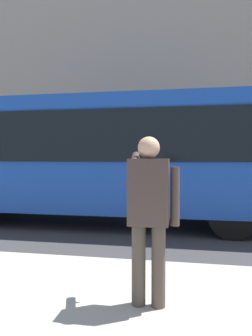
{
  "coord_description": "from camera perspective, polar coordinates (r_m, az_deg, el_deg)",
  "views": [
    {
      "loc": [
        -0.92,
        7.97,
        1.65
      ],
      "look_at": [
        0.47,
        0.34,
        1.38
      ],
      "focal_mm": 33.47,
      "sensor_mm": 36.0,
      "label": 1
    }
  ],
  "objects": [
    {
      "name": "building_facade_far",
      "position": [
        15.42,
        6.92,
        18.34
      ],
      "size": [
        28.0,
        1.55,
        12.0
      ],
      "color": "#A89E8E",
      "rests_on": "ground_plane"
    },
    {
      "name": "red_bus",
      "position": [
        7.85,
        -4.74,
        2.26
      ],
      "size": [
        9.05,
        2.54,
        3.08
      ],
      "color": "#1947AD",
      "rests_on": "ground_plane"
    },
    {
      "name": "ground_plane",
      "position": [
        8.19,
        3.72,
        -9.6
      ],
      "size": [
        60.0,
        60.0,
        0.0
      ],
      "primitive_type": "plane",
      "color": "#38383A"
    },
    {
      "name": "pedestrian_photographer",
      "position": [
        3.16,
        4.22,
        -7.21
      ],
      "size": [
        0.53,
        0.52,
        1.7
      ],
      "color": "#4C4238",
      "rests_on": "sidewalk_curb"
    }
  ]
}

